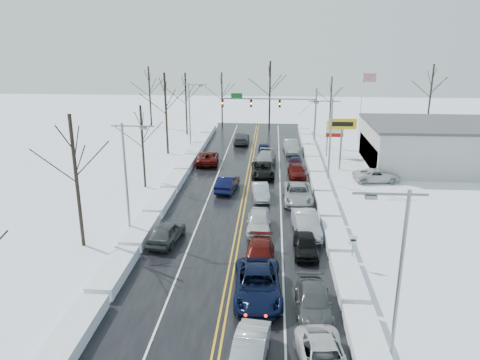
# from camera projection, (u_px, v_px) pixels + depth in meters

# --- Properties ---
(ground) EXTENTS (160.00, 160.00, 0.00)m
(ground) POSITION_uv_depth(u_px,v_px,m) (241.00, 219.00, 40.33)
(ground) COLOR silver
(ground) RESTS_ON ground
(road_surface) EXTENTS (14.00, 84.00, 0.01)m
(road_surface) POSITION_uv_depth(u_px,v_px,m) (242.00, 210.00, 42.23)
(road_surface) COLOR black
(road_surface) RESTS_ON ground
(snow_bank_left) EXTENTS (1.72, 72.00, 0.81)m
(snow_bank_left) POSITION_uv_depth(u_px,v_px,m) (159.00, 208.00, 42.74)
(snow_bank_left) COLOR white
(snow_bank_left) RESTS_ON ground
(snow_bank_right) EXTENTS (1.72, 72.00, 0.81)m
(snow_bank_right) POSITION_uv_depth(u_px,v_px,m) (327.00, 213.00, 41.71)
(snow_bank_right) COLOR white
(snow_bank_right) RESTS_ON ground
(traffic_signal_mast) EXTENTS (13.28, 0.39, 8.00)m
(traffic_signal_mast) POSITION_uv_depth(u_px,v_px,m) (279.00, 106.00, 65.03)
(traffic_signal_mast) COLOR slate
(traffic_signal_mast) RESTS_ON ground
(tires_plus_sign) EXTENTS (3.20, 0.34, 6.00)m
(tires_plus_sign) POSITION_uv_depth(u_px,v_px,m) (342.00, 127.00, 53.30)
(tires_plus_sign) COLOR slate
(tires_plus_sign) RESTS_ON ground
(used_vehicles_sign) EXTENTS (2.20, 0.22, 4.65)m
(used_vehicles_sign) POSITION_uv_depth(u_px,v_px,m) (335.00, 131.00, 59.51)
(used_vehicles_sign) COLOR slate
(used_vehicles_sign) RESTS_ON ground
(speed_limit_sign) EXTENTS (0.55, 0.09, 2.35)m
(speed_limit_sign) POSITION_uv_depth(u_px,v_px,m) (353.00, 245.00, 31.67)
(speed_limit_sign) COLOR slate
(speed_limit_sign) RESTS_ON ground
(flagpole) EXTENTS (1.87, 1.20, 10.00)m
(flagpole) POSITION_uv_depth(u_px,v_px,m) (362.00, 102.00, 66.01)
(flagpole) COLOR silver
(flagpole) RESTS_ON ground
(dealership_building) EXTENTS (20.40, 12.40, 5.30)m
(dealership_building) POSITION_uv_depth(u_px,v_px,m) (454.00, 145.00, 55.00)
(dealership_building) COLOR #AAAAA5
(dealership_building) RESTS_ON ground
(streetlight_se) EXTENTS (3.20, 0.25, 9.00)m
(streetlight_se) POSITION_uv_depth(u_px,v_px,m) (396.00, 267.00, 21.05)
(streetlight_se) COLOR slate
(streetlight_se) RESTS_ON ground
(streetlight_ne) EXTENTS (3.20, 0.25, 9.00)m
(streetlight_ne) POSITION_uv_depth(u_px,v_px,m) (328.00, 136.00, 47.66)
(streetlight_ne) COLOR slate
(streetlight_ne) RESTS_ON ground
(streetlight_sw) EXTENTS (3.20, 0.25, 9.00)m
(streetlight_sw) POSITION_uv_depth(u_px,v_px,m) (128.00, 171.00, 35.48)
(streetlight_sw) COLOR slate
(streetlight_sw) RESTS_ON ground
(streetlight_nw) EXTENTS (3.20, 0.25, 9.00)m
(streetlight_nw) POSITION_uv_depth(u_px,v_px,m) (191.00, 111.00, 62.08)
(streetlight_nw) COLOR slate
(streetlight_nw) RESTS_ON ground
(tree_left_b) EXTENTS (4.00, 4.00, 10.00)m
(tree_left_b) POSITION_uv_depth(u_px,v_px,m) (74.00, 156.00, 33.28)
(tree_left_b) COLOR #2D231C
(tree_left_b) RESTS_ON ground
(tree_left_c) EXTENTS (3.40, 3.40, 8.50)m
(tree_left_c) POSITION_uv_depth(u_px,v_px,m) (142.00, 131.00, 46.84)
(tree_left_c) COLOR #2D231C
(tree_left_c) RESTS_ON ground
(tree_left_d) EXTENTS (4.20, 4.20, 10.50)m
(tree_left_d) POSITION_uv_depth(u_px,v_px,m) (165.00, 98.00, 59.76)
(tree_left_d) COLOR #2D231C
(tree_left_d) RESTS_ON ground
(tree_left_e) EXTENTS (3.80, 3.80, 9.50)m
(tree_left_e) POSITION_uv_depth(u_px,v_px,m) (186.00, 92.00, 71.35)
(tree_left_e) COLOR #2D231C
(tree_left_e) RESTS_ON ground
(tree_far_a) EXTENTS (4.00, 4.00, 10.00)m
(tree_far_a) POSITION_uv_depth(u_px,v_px,m) (149.00, 85.00, 77.44)
(tree_far_a) COLOR #2D231C
(tree_far_a) RESTS_ON ground
(tree_far_b) EXTENTS (3.60, 3.60, 9.00)m
(tree_far_b) POSITION_uv_depth(u_px,v_px,m) (222.00, 89.00, 77.79)
(tree_far_b) COLOR #2D231C
(tree_far_b) RESTS_ON ground
(tree_far_c) EXTENTS (4.40, 4.40, 11.00)m
(tree_far_c) POSITION_uv_depth(u_px,v_px,m) (270.00, 82.00, 74.92)
(tree_far_c) COLOR #2D231C
(tree_far_c) RESTS_ON ground
(tree_far_d) EXTENTS (3.40, 3.40, 8.50)m
(tree_far_d) POSITION_uv_depth(u_px,v_px,m) (331.00, 92.00, 76.20)
(tree_far_d) COLOR #2D231C
(tree_far_d) RESTS_ON ground
(tree_far_e) EXTENTS (4.20, 4.20, 10.50)m
(tree_far_e) POSITION_uv_depth(u_px,v_px,m) (432.00, 84.00, 75.16)
(tree_far_e) COLOR #2D231C
(tree_far_e) RESTS_ON ground
(queued_car_2) EXTENTS (3.19, 6.32, 1.71)m
(queued_car_2) POSITION_uv_depth(u_px,v_px,m) (258.00, 297.00, 28.49)
(queued_car_2) COLOR black
(queued_car_2) RESTS_ON ground
(queued_car_3) EXTENTS (2.07, 4.93, 1.42)m
(queued_car_3) POSITION_uv_depth(u_px,v_px,m) (260.00, 264.00, 32.56)
(queued_car_3) COLOR #4A0D09
(queued_car_3) RESTS_ON ground
(queued_car_4) EXTENTS (1.92, 4.72, 1.61)m
(queued_car_4) POSITION_uv_depth(u_px,v_px,m) (259.00, 230.00, 38.03)
(queued_car_4) COLOR silver
(queued_car_4) RESTS_ON ground
(queued_car_5) EXTENTS (1.95, 4.43, 1.42)m
(queued_car_5) POSITION_uv_depth(u_px,v_px,m) (261.00, 198.00, 45.30)
(queued_car_5) COLOR #A7ABAF
(queued_car_5) RESTS_ON ground
(queued_car_6) EXTENTS (2.78, 5.49, 1.49)m
(queued_car_6) POSITION_uv_depth(u_px,v_px,m) (263.00, 176.00, 52.26)
(queued_car_6) COLOR black
(queued_car_6) RESTS_ON ground
(queued_car_7) EXTENTS (2.89, 5.86, 1.64)m
(queued_car_7) POSITION_uv_depth(u_px,v_px,m) (265.00, 166.00, 56.24)
(queued_car_7) COLOR #94979C
(queued_car_7) RESTS_ON ground
(queued_car_8) EXTENTS (1.86, 4.16, 1.39)m
(queued_car_8) POSITION_uv_depth(u_px,v_px,m) (265.00, 154.00, 61.41)
(queued_car_8) COLOR black
(queued_car_8) RESTS_ON ground
(queued_car_11) EXTENTS (2.07, 4.92, 1.42)m
(queued_car_11) POSITION_uv_depth(u_px,v_px,m) (313.00, 312.00, 26.93)
(queued_car_11) COLOR #414346
(queued_car_11) RESTS_ON ground
(queued_car_12) EXTENTS (1.77, 4.32, 1.47)m
(queued_car_12) POSITION_uv_depth(u_px,v_px,m) (305.00, 254.00, 34.05)
(queued_car_12) COLOR black
(queued_car_12) RESTS_ON ground
(queued_car_13) EXTENTS (2.29, 5.34, 1.71)m
(queued_car_13) POSITION_uv_depth(u_px,v_px,m) (306.00, 234.00, 37.43)
(queued_car_13) COLOR #A9ABB1
(queued_car_13) RESTS_ON ground
(queued_car_14) EXTENTS (2.74, 5.87, 1.63)m
(queued_car_14) POSITION_uv_depth(u_px,v_px,m) (297.00, 202.00, 44.45)
(queued_car_14) COLOR #96999D
(queued_car_14) RESTS_ON ground
(queued_car_15) EXTENTS (2.05, 4.68, 1.34)m
(queued_car_15) POSITION_uv_depth(u_px,v_px,m) (296.00, 177.00, 51.97)
(queued_car_15) COLOR #440A09
(queued_car_15) RESTS_ON ground
(queued_car_16) EXTENTS (1.79, 3.96, 1.32)m
(queued_car_16) POSITION_uv_depth(u_px,v_px,m) (295.00, 168.00, 55.22)
(queued_car_16) COLOR black
(queued_car_16) RESTS_ON ground
(queued_car_17) EXTENTS (2.15, 5.23, 1.69)m
(queued_car_17) POSITION_uv_depth(u_px,v_px,m) (291.00, 153.00, 62.41)
(queued_car_17) COLOR gray
(queued_car_17) RESTS_ON ground
(oncoming_car_0) EXTENTS (2.26, 4.91, 1.56)m
(oncoming_car_0) POSITION_uv_depth(u_px,v_px,m) (227.00, 190.00, 47.55)
(oncoming_car_0) COLOR black
(oncoming_car_0) RESTS_ON ground
(oncoming_car_1) EXTENTS (2.94, 5.63, 1.51)m
(oncoming_car_1) POSITION_uv_depth(u_px,v_px,m) (208.00, 163.00, 57.23)
(oncoming_car_1) COLOR #530E0B
(oncoming_car_1) RESTS_ON ground
(oncoming_car_2) EXTENTS (2.20, 5.32, 1.54)m
(oncoming_car_2) POSITION_uv_depth(u_px,v_px,m) (241.00, 143.00, 67.65)
(oncoming_car_2) COLOR #434548
(oncoming_car_2) RESTS_ON ground
(oncoming_car_3) EXTENTS (2.48, 4.84, 1.57)m
(oncoming_car_3) POSITION_uv_depth(u_px,v_px,m) (167.00, 242.00, 35.98)
(oncoming_car_3) COLOR #3E4043
(oncoming_car_3) RESTS_ON ground
(parked_car_0) EXTENTS (5.21, 2.88, 1.38)m
(parked_car_0) POSITION_uv_depth(u_px,v_px,m) (376.00, 182.00, 50.35)
(parked_car_0) COLOR silver
(parked_car_0) RESTS_ON ground
(parked_car_1) EXTENTS (2.41, 4.83, 1.35)m
(parked_car_1) POSITION_uv_depth(u_px,v_px,m) (395.00, 170.00, 54.72)
(parked_car_1) COLOR #3E4143
(parked_car_1) RESTS_ON ground
(parked_car_2) EXTENTS (1.95, 4.64, 1.57)m
(parked_car_2) POSITION_uv_depth(u_px,v_px,m) (368.00, 155.00, 61.36)
(parked_car_2) COLOR black
(parked_car_2) RESTS_ON ground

